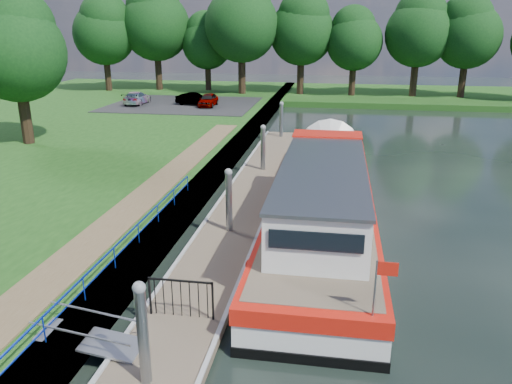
% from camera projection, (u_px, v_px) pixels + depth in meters
% --- Properties ---
extents(ground, '(160.00, 160.00, 0.00)m').
position_uv_depth(ground, '(155.00, 381.00, 12.01)').
color(ground, black).
rests_on(ground, ground).
extents(bank_edge, '(1.10, 90.00, 0.78)m').
position_uv_depth(bank_edge, '(208.00, 180.00, 26.32)').
color(bank_edge, '#473D2D').
rests_on(bank_edge, ground).
extents(far_bank, '(60.00, 18.00, 0.60)m').
position_uv_depth(far_bank, '(407.00, 96.00, 58.76)').
color(far_bank, '#194313').
rests_on(far_bank, ground).
extents(footpath, '(1.60, 40.00, 0.05)m').
position_uv_depth(footpath, '(119.00, 219.00, 19.92)').
color(footpath, brown).
rests_on(footpath, riverbank).
extents(carpark, '(14.00, 12.00, 0.06)m').
position_uv_depth(carpark, '(183.00, 104.00, 49.01)').
color(carpark, black).
rests_on(carpark, riverbank).
extents(blue_fence, '(0.04, 18.04, 0.72)m').
position_uv_depth(blue_fence, '(100.00, 267.00, 14.82)').
color(blue_fence, '#0C2DBF').
rests_on(blue_fence, riverbank).
extents(pontoon, '(2.50, 30.00, 0.56)m').
position_uv_depth(pontoon, '(249.00, 199.00, 24.12)').
color(pontoon, brown).
rests_on(pontoon, ground).
extents(mooring_piles, '(0.30, 27.30, 3.55)m').
position_uv_depth(mooring_piles, '(249.00, 177.00, 23.77)').
color(mooring_piles, gray).
rests_on(mooring_piles, ground).
extents(gangway, '(2.58, 1.00, 0.92)m').
position_uv_depth(gangway, '(91.00, 339.00, 12.56)').
color(gangway, '#A5A8AD').
rests_on(gangway, ground).
extents(gate_panel, '(1.85, 0.05, 1.15)m').
position_uv_depth(gate_panel, '(181.00, 293.00, 13.70)').
color(gate_panel, black).
rests_on(gate_panel, ground).
extents(barge, '(4.36, 21.15, 4.78)m').
position_uv_depth(barge, '(324.00, 194.00, 21.95)').
color(barge, black).
rests_on(barge, ground).
extents(horizon_trees, '(54.38, 10.03, 12.87)m').
position_uv_depth(horizon_trees, '(290.00, 28.00, 55.32)').
color(horizon_trees, '#332316').
rests_on(horizon_trees, ground).
extents(bank_tree_a, '(6.12, 6.12, 9.72)m').
position_uv_depth(bank_tree_a, '(16.00, 44.00, 31.03)').
color(bank_tree_a, '#332316').
rests_on(bank_tree_a, riverbank).
extents(car_a, '(1.48, 3.56, 1.21)m').
position_uv_depth(car_a, '(208.00, 100.00, 47.43)').
color(car_a, '#999999').
rests_on(car_a, carpark).
extents(car_b, '(3.74, 2.17, 1.16)m').
position_uv_depth(car_b, '(194.00, 99.00, 48.11)').
color(car_b, '#999999').
rests_on(car_b, carpark).
extents(car_c, '(1.84, 4.26, 1.22)m').
position_uv_depth(car_c, '(137.00, 98.00, 48.75)').
color(car_c, '#999999').
rests_on(car_c, carpark).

